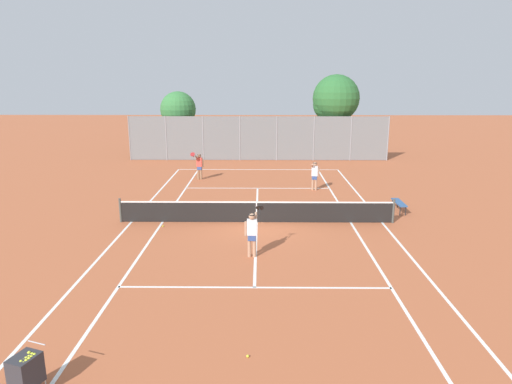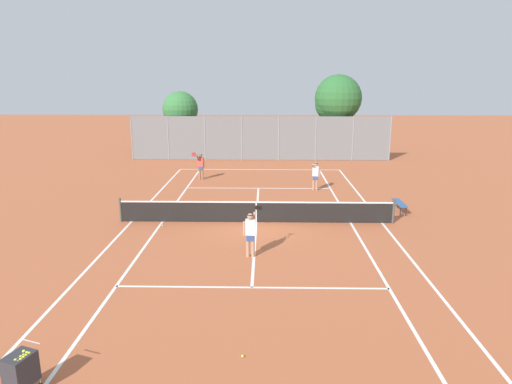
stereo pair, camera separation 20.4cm
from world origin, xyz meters
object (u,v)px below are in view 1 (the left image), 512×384
ball_cart (26,371)px  courtside_bench (399,203)px  player_far_left (199,165)px  tree_behind_left (178,110)px  player_far_right (315,174)px  player_near_side (252,232)px  tennis_net (256,211)px  loose_tennis_ball_1 (163,226)px  loose_tennis_ball_0 (248,356)px  tree_behind_right (334,100)px

ball_cart → courtside_bench: 17.15m
player_far_left → tree_behind_left: bearing=106.8°
player_far_left → courtside_bench: (10.35, -6.92, -0.52)m
player_far_right → tree_behind_left: bearing=128.0°
player_near_side → player_far_left: bearing=105.5°
player_far_right → ball_cart: bearing=-114.0°
tree_behind_left → tennis_net: bearing=-70.4°
player_far_right → loose_tennis_ball_1: (-7.17, -6.63, -0.88)m
player_near_side → player_far_right: 10.45m
loose_tennis_ball_0 → loose_tennis_ball_1: same height
courtside_bench → tennis_net: bearing=-165.2°
loose_tennis_ball_1 → ball_cart: bearing=-92.6°
tennis_net → tree_behind_right: tree_behind_right is taller
loose_tennis_ball_1 → tree_behind_right: bearing=61.1°
loose_tennis_ball_0 → tennis_net: bearing=89.4°
loose_tennis_ball_0 → tree_behind_left: (-6.47, 28.44, 3.57)m
tree_behind_left → loose_tennis_ball_1: bearing=-82.2°
player_far_left → tree_behind_left: (-2.96, 9.80, 2.68)m
tennis_net → player_near_side: 3.96m
tennis_net → courtside_bench: (6.73, 1.77, -0.10)m
ball_cart → player_near_side: (4.33, 7.29, 0.39)m
player_near_side → tree_behind_right: 22.35m
ball_cart → tree_behind_right: 30.60m
player_far_right → loose_tennis_ball_0: bearing=-101.7°
player_far_left → player_far_right: bearing=-21.7°
ball_cart → tree_behind_right: bearing=70.0°
ball_cart → player_far_left: player_far_left is taller
loose_tennis_ball_0 → tree_behind_left: tree_behind_left is taller
tree_behind_left → tree_behind_right: (12.50, -1.20, 0.88)m
player_near_side → courtside_bench: bearing=39.8°
player_near_side → courtside_bench: player_near_side is taller
player_near_side → player_far_left: 13.11m
ball_cart → player_far_right: 18.83m
tree_behind_right → loose_tennis_ball_1: bearing=-118.9°
player_far_right → tree_behind_left: (-9.78, 12.52, 2.69)m
tennis_net → loose_tennis_ball_1: (-3.97, -0.66, -0.48)m
tree_behind_left → player_near_side: bearing=-73.9°
tree_behind_right → tennis_net: bearing=-108.9°
player_near_side → tree_behind_right: bearing=74.1°
tennis_net → tree_behind_left: size_ratio=2.34×
player_far_left → ball_cart: bearing=-92.4°
tree_behind_left → ball_cart: bearing=-85.9°
player_far_right → tree_behind_right: size_ratio=0.25×
loose_tennis_ball_0 → tree_behind_right: size_ratio=0.01×
loose_tennis_ball_0 → courtside_bench: 13.58m
courtside_bench → tree_behind_right: 16.06m
tennis_net → ball_cart: bearing=-111.6°
player_far_left → loose_tennis_ball_0: bearing=-79.3°
tree_behind_left → loose_tennis_ball_0: bearing=-77.2°
courtside_bench → player_near_side: bearing=-140.2°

